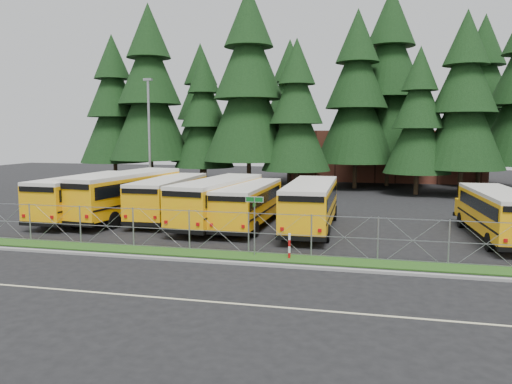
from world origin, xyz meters
TOP-DOWN VIEW (x-y plane):
  - ground at (0.00, 0.00)m, footprint 120.00×120.00m
  - curb at (0.00, -3.10)m, footprint 50.00×0.25m
  - grass_verge at (0.00, -1.70)m, footprint 50.00×1.40m
  - road_lane_line at (0.00, -8.00)m, footprint 50.00×0.12m
  - chainlink_fence at (0.00, -1.00)m, footprint 44.00×0.10m
  - brick_building at (6.00, 40.00)m, footprint 22.00×10.00m
  - bus_0 at (-13.66, 5.86)m, footprint 3.00×11.18m
  - bus_1 at (-11.21, 6.55)m, footprint 4.21×12.13m
  - bus_2 at (-8.37, 7.10)m, footprint 2.80×10.63m
  - bus_3 at (-4.51, 5.73)m, footprint 3.80×11.24m
  - bus_4 at (-2.58, 5.64)m, footprint 2.55×10.14m
  - bus_5 at (1.20, 5.43)m, footprint 2.80×10.97m
  - bus_east at (11.21, 5.08)m, footprint 2.94×10.32m
  - street_sign at (-0.59, -1.50)m, footprint 0.84×0.55m
  - striped_bollard at (1.08, -1.66)m, footprint 0.11×0.11m
  - light_standard at (-13.43, 14.67)m, footprint 0.70×0.35m
  - conifer_0 at (-23.73, 27.45)m, footprint 7.48×7.48m
  - conifer_1 at (-18.93, 26.64)m, footprint 8.76×8.76m
  - conifer_2 at (-12.95, 27.01)m, footprint 6.36×6.36m
  - conifer_3 at (-7.52, 24.94)m, footprint 9.04×9.04m
  - conifer_4 at (-2.55, 23.66)m, footprint 6.58×6.58m
  - conifer_5 at (2.82, 28.86)m, footprint 8.20×8.20m
  - conifer_6 at (8.60, 24.76)m, footprint 6.13×6.13m
  - conifer_7 at (12.47, 24.90)m, footprint 7.52×7.52m
  - conifer_10 at (-15.24, 32.54)m, footprint 7.27×7.27m
  - conifer_11 at (-4.78, 33.01)m, footprint 7.31×7.31m
  - conifer_12 at (6.12, 32.21)m, footprint 9.50×9.50m
  - conifer_13 at (15.86, 34.91)m, footprint 8.26×8.26m

SIDE VIEW (x-z plane):
  - ground at x=0.00m, z-range 0.00..0.00m
  - road_lane_line at x=0.00m, z-range 0.00..0.01m
  - grass_verge at x=0.00m, z-range 0.00..0.06m
  - curb at x=0.00m, z-range 0.00..0.12m
  - striped_bollard at x=1.08m, z-range 0.00..1.20m
  - chainlink_fence at x=0.00m, z-range 0.00..2.00m
  - bus_4 at x=-2.58m, z-range 0.00..2.65m
  - bus_east at x=11.21m, z-range 0.00..2.68m
  - bus_2 at x=-8.37m, z-range 0.00..2.77m
  - bus_5 at x=1.20m, z-range 0.00..2.86m
  - bus_3 at x=-4.51m, z-range 0.00..2.89m
  - bus_0 at x=-13.66m, z-range 0.00..2.91m
  - bus_1 at x=-11.21m, z-range 0.00..3.11m
  - street_sign at x=-0.59m, z-range 0.63..3.44m
  - brick_building at x=6.00m, z-range 0.00..6.00m
  - light_standard at x=-13.43m, z-range 0.43..10.57m
  - conifer_6 at x=8.60m, z-range 0.00..13.56m
  - conifer_2 at x=-12.95m, z-range 0.00..14.07m
  - conifer_4 at x=-2.55m, z-range 0.00..14.56m
  - conifer_10 at x=-15.24m, z-range 0.00..16.08m
  - conifer_11 at x=-4.78m, z-range 0.00..16.18m
  - conifer_0 at x=-23.73m, z-range 0.00..16.53m
  - conifer_7 at x=12.47m, z-range 0.00..16.63m
  - conifer_5 at x=2.82m, z-range 0.00..18.13m
  - conifer_13 at x=15.86m, z-range 0.00..18.27m
  - conifer_1 at x=-18.93m, z-range 0.00..19.38m
  - conifer_3 at x=-7.52m, z-range 0.00..19.99m
  - conifer_12 at x=6.12m, z-range 0.00..21.01m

